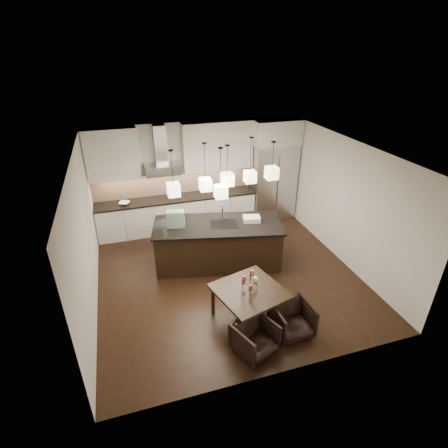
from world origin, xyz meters
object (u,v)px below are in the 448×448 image
object	(u,v)px
refrigerator	(272,182)
armchair_left	(255,338)
armchair_right	(292,319)
island_body	(218,244)
dining_table	(249,305)

from	to	relation	value
refrigerator	armchair_left	bearing A→B (deg)	-116.67
armchair_left	armchair_right	world-z (taller)	armchair_right
armchair_right	island_body	bearing A→B (deg)	101.36
dining_table	armchair_left	world-z (taller)	dining_table
dining_table	armchair_left	size ratio (longest dim) A/B	1.75
island_body	armchair_right	size ratio (longest dim) A/B	4.09
refrigerator	dining_table	bearing A→B (deg)	-118.97
refrigerator	armchair_right	size ratio (longest dim) A/B	3.20
armchair_right	armchair_left	bearing A→B (deg)	-167.13
armchair_left	island_body	bearing A→B (deg)	64.38
refrigerator	armchair_left	distance (m)	5.22
dining_table	armchair_right	bearing A→B (deg)	-57.10
refrigerator	armchair_left	size ratio (longest dim) A/B	3.35
island_body	dining_table	distance (m)	1.98
refrigerator	armchair_right	distance (m)	4.72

